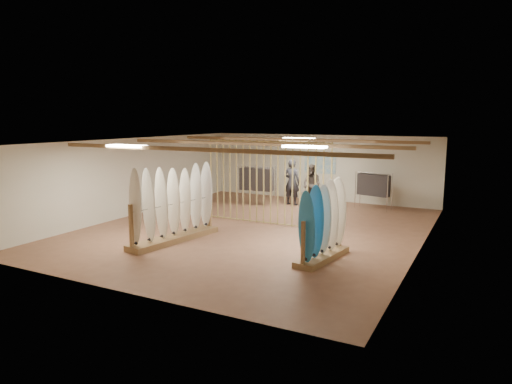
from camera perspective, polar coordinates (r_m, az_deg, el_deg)
The scene contains 16 objects.
floor at distance 14.63m, azimuth -0.00°, elevation -4.64°, with size 12.00×12.00×0.00m, color #8C5D44.
ceiling at distance 14.22m, azimuth -0.00°, elevation 6.38°, with size 12.00×12.00×0.00m, color gray.
wall_back at distance 19.84m, azimuth 8.01°, elevation 3.04°, with size 12.00×12.00×0.00m, color silver.
wall_front at distance 9.53m, azimuth -16.88°, elevation -3.96°, with size 12.00×12.00×0.00m, color silver.
wall_left at distance 17.22m, azimuth -14.95°, elevation 1.89°, with size 12.00×12.00×0.00m, color silver.
wall_right at distance 12.88m, azimuth 20.17°, elevation -0.76°, with size 12.00×12.00×0.00m, color silver.
ceiling_slats at distance 14.23m, azimuth -0.00°, elevation 6.05°, with size 9.50×6.12×0.10m, color olive.
light_panels at distance 14.22m, azimuth -0.00°, elevation 6.13°, with size 1.20×0.35×0.06m, color white.
bamboo_partition at distance 15.07m, azimuth 1.40°, elevation 1.18°, with size 4.45×0.05×2.78m.
poster at distance 19.80m, azimuth 8.00°, elevation 3.61°, with size 1.40×0.03×0.90m, color #3685C0.
rack_left at distance 13.28m, azimuth -10.23°, elevation -2.92°, with size 1.09×3.16×2.17m.
rack_right at distance 11.49m, azimuth 8.33°, elevation -5.22°, with size 0.83×2.09×1.94m.
clothing_rack_a at distance 18.56m, azimuth 0.08°, elevation 1.60°, with size 1.50×0.48×1.60m.
clothing_rack_b at distance 18.22m, azimuth 14.48°, elevation 0.85°, with size 1.32×0.65×1.45m.
shopper_a at distance 18.57m, azimuth 4.51°, elevation 1.62°, with size 0.77×0.52×2.12m, color #222228.
shopper_b at distance 18.55m, azimuth 6.98°, elevation 1.22°, with size 0.91×0.71×1.89m, color #352D29.
Camera 1 is at (6.53, -12.61, 3.51)m, focal length 32.00 mm.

